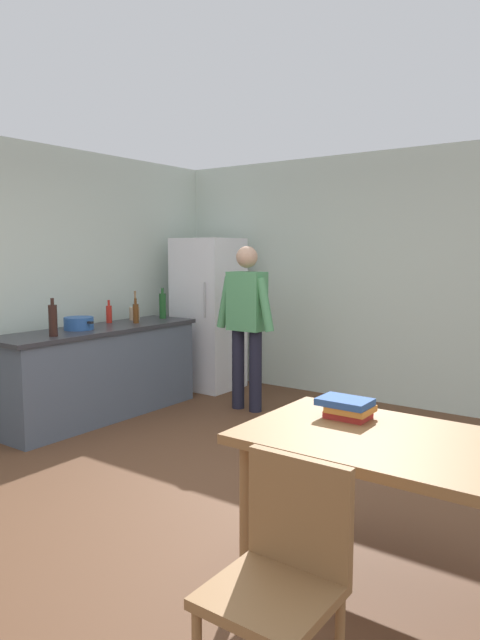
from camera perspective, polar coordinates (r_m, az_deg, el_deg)
ground_plane at (r=4.10m, az=-3.53°, el=-16.83°), size 14.00×14.00×0.00m
wall_back at (r=6.37m, az=13.78°, el=4.02°), size 6.40×0.12×2.70m
wall_left at (r=5.88m, az=-22.38°, el=3.48°), size 0.12×5.60×2.70m
kitchen_counter at (r=5.86m, az=-13.84°, el=-5.08°), size 0.64×2.20×0.90m
refrigerator at (r=6.85m, az=-3.17°, el=0.63°), size 0.70×0.67×1.80m
person at (r=5.84m, az=0.67°, el=0.32°), size 0.70×0.22×1.70m
dining_table at (r=2.94m, az=14.49°, el=-12.69°), size 1.40×0.90×0.75m
chair at (r=2.21m, az=4.31°, el=-23.50°), size 0.42×0.42×0.91m
cooking_pot at (r=5.68m, az=-15.84°, el=-0.32°), size 0.40×0.28×0.12m
utensil_jar at (r=6.32m, az=-10.52°, el=0.71°), size 0.11×0.11×0.32m
bottle_wine_dark at (r=5.28m, az=-18.23°, el=-0.00°), size 0.08×0.08×0.34m
bottle_beer_brown at (r=6.04m, az=-10.39°, el=0.69°), size 0.06×0.06×0.26m
bottle_sauce_red at (r=6.13m, az=-12.99°, el=0.62°), size 0.06×0.06×0.24m
bottle_wine_green at (r=6.42m, az=-7.76°, el=1.46°), size 0.08×0.08×0.34m
book_stack at (r=3.17m, az=10.71°, el=-8.62°), size 0.28×0.20×0.11m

